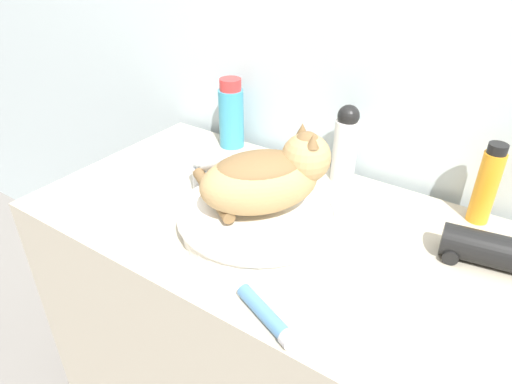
% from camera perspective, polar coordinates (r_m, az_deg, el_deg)
% --- Properties ---
extents(wall_back, '(8.00, 0.05, 2.40)m').
position_cam_1_polar(wall_back, '(1.25, 11.32, 18.19)').
color(wall_back, silver).
rests_on(wall_back, ground_plane).
extents(vanity_counter, '(1.13, 0.63, 0.86)m').
position_cam_1_polar(vanity_counter, '(1.38, 1.10, -18.04)').
color(vanity_counter, '#B2A893').
rests_on(vanity_counter, ground_plane).
extents(sink_basin, '(0.37, 0.37, 0.06)m').
position_cam_1_polar(sink_basin, '(1.03, 0.42, -3.26)').
color(sink_basin, white).
rests_on(sink_basin, vanity_counter).
extents(cat, '(0.35, 0.30, 0.18)m').
position_cam_1_polar(cat, '(0.98, 1.39, 2.10)').
color(cat, tan).
rests_on(cat, sink_basin).
extents(faucet, '(0.15, 0.06, 0.15)m').
position_cam_1_polar(faucet, '(1.15, -6.50, 2.79)').
color(faucet, silver).
rests_on(faucet, vanity_counter).
extents(shampoo_bottle_tall, '(0.05, 0.05, 0.20)m').
position_cam_1_polar(shampoo_bottle_tall, '(1.15, 26.88, 0.81)').
color(shampoo_bottle_tall, orange).
rests_on(shampoo_bottle_tall, vanity_counter).
extents(lotion_bottle_white, '(0.06, 0.06, 0.21)m').
position_cam_1_polar(lotion_bottle_white, '(1.22, 11.12, 5.96)').
color(lotion_bottle_white, white).
rests_on(lotion_bottle_white, vanity_counter).
extents(mouthwash_bottle, '(0.08, 0.08, 0.21)m').
position_cam_1_polar(mouthwash_bottle, '(1.39, -3.11, 9.65)').
color(mouthwash_bottle, teal).
rests_on(mouthwash_bottle, vanity_counter).
extents(cream_tube, '(0.15, 0.08, 0.03)m').
position_cam_1_polar(cream_tube, '(0.83, 1.35, -15.16)').
color(cream_tube, '#4C7FB2').
rests_on(cream_tube, vanity_counter).
extents(hair_dryer, '(0.19, 0.10, 0.07)m').
position_cam_1_polar(hair_dryer, '(1.04, 26.49, -6.35)').
color(hair_dryer, black).
rests_on(hair_dryer, vanity_counter).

